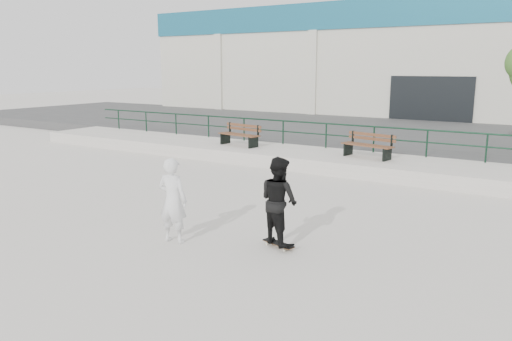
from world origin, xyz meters
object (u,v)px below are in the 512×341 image
Objects in this scene: standing_skater at (279,201)px; seated_skater at (173,200)px; bench_left at (240,135)px; bench_right at (368,146)px; skateboard at (278,244)px.

seated_skater is (-2.10, -0.92, -0.09)m from standing_skater.
bench_left is 5.54m from bench_right.
skateboard is at bearing -70.49° from bench_right.
seated_skater is at bearing -83.79° from bench_right.
standing_skater reaches higher than seated_skater.
standing_skater is 0.99× the size of seated_skater.
seated_skater reaches higher than bench_left.
skateboard is 0.43× the size of seated_skater.
bench_right reaches higher than skateboard.
bench_left is at bearing 143.94° from skateboard.
bench_right is at bearing -104.08° from seated_skater.
standing_skater is (0.00, 0.00, 0.95)m from skateboard.
bench_left is 2.54× the size of skateboard.
skateboard is 0.95m from standing_skater.
seated_skater is (-0.97, -9.53, -0.01)m from bench_right.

